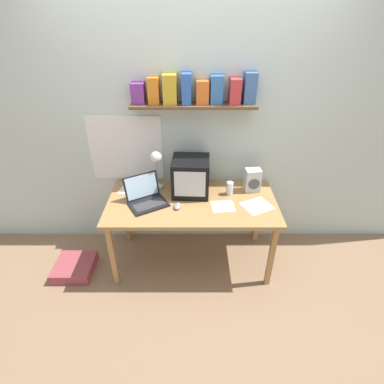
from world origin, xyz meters
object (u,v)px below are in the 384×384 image
at_px(crt_monitor, 191,176).
at_px(loose_paper_near_laptop, 223,206).
at_px(laptop, 146,196).
at_px(open_notebook, 257,206).
at_px(desk_lamp, 156,162).
at_px(space_heater, 253,180).
at_px(loose_paper_near_monitor, 133,191).
at_px(floor_cushion, 75,267).
at_px(juice_glass, 230,189).
at_px(corner_desk, 192,207).
at_px(computer_mouse, 177,206).

distance_m(crt_monitor, loose_paper_near_laptop, 0.41).
xyz_separation_m(laptop, open_notebook, (0.99, -0.06, -0.06)).
bearing_deg(loose_paper_near_laptop, desk_lamp, 155.31).
xyz_separation_m(space_heater, loose_paper_near_monitor, (-1.13, -0.02, -0.11)).
bearing_deg(floor_cushion, loose_paper_near_monitor, 30.70).
bearing_deg(juice_glass, desk_lamp, 174.36).
xyz_separation_m(crt_monitor, juice_glass, (0.36, -0.03, -0.11)).
bearing_deg(corner_desk, floor_cushion, -171.65).
xyz_separation_m(desk_lamp, computer_mouse, (0.20, -0.29, -0.29)).
distance_m(crt_monitor, floor_cushion, 1.44).
xyz_separation_m(laptop, juice_glass, (0.76, 0.13, -0.00)).
relative_size(laptop, open_notebook, 1.32).
height_order(space_heater, open_notebook, space_heater).
distance_m(open_notebook, loose_paper_near_monitor, 1.16).
bearing_deg(corner_desk, computer_mouse, -142.81).
distance_m(desk_lamp, loose_paper_near_laptop, 0.72).
distance_m(open_notebook, loose_paper_near_laptop, 0.30).
xyz_separation_m(space_heater, computer_mouse, (-0.70, -0.29, -0.09)).
height_order(crt_monitor, space_heater, crt_monitor).
bearing_deg(open_notebook, loose_paper_near_monitor, 167.66).
relative_size(corner_desk, loose_paper_near_monitor, 5.24).
relative_size(corner_desk, floor_cushion, 4.23).
distance_m(corner_desk, crt_monitor, 0.28).
bearing_deg(space_heater, desk_lamp, 174.50).
distance_m(corner_desk, juice_glass, 0.39).
bearing_deg(laptop, desk_lamp, 36.04).
distance_m(juice_glass, open_notebook, 0.30).
relative_size(computer_mouse, loose_paper_near_laptop, 0.52).
relative_size(crt_monitor, space_heater, 1.58).
bearing_deg(loose_paper_near_monitor, corner_desk, -17.13).
distance_m(corner_desk, space_heater, 0.62).
height_order(crt_monitor, desk_lamp, desk_lamp).
xyz_separation_m(open_notebook, loose_paper_near_laptop, (-0.30, -0.01, 0.00)).
bearing_deg(space_heater, floor_cushion, -173.71).
bearing_deg(loose_paper_near_laptop, computer_mouse, -177.84).
bearing_deg(loose_paper_near_laptop, juice_glass, 69.18).
xyz_separation_m(crt_monitor, floor_cushion, (-1.13, -0.33, -0.83)).
relative_size(juice_glass, open_notebook, 0.40).
height_order(laptop, open_notebook, laptop).
xyz_separation_m(open_notebook, floor_cushion, (-1.71, -0.09, -0.66)).
height_order(laptop, loose_paper_near_laptop, laptop).
relative_size(laptop, floor_cushion, 1.16).
relative_size(corner_desk, open_notebook, 4.82).
relative_size(loose_paper_near_monitor, floor_cushion, 0.81).
relative_size(corner_desk, crt_monitor, 4.39).
bearing_deg(space_heater, open_notebook, -94.62).
bearing_deg(corner_desk, open_notebook, -7.42).
relative_size(desk_lamp, open_notebook, 1.28).
relative_size(computer_mouse, open_notebook, 0.35).
bearing_deg(floor_cushion, loose_paper_near_laptop, 3.45).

